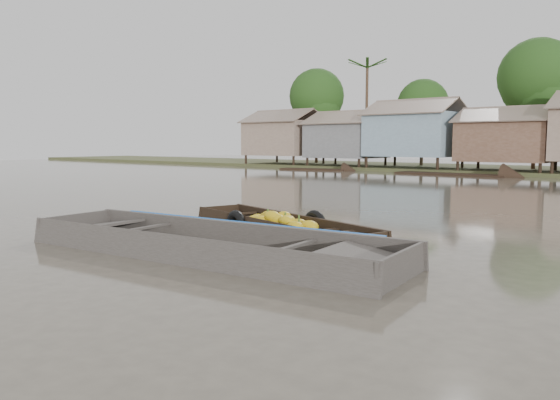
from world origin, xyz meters
The scene contains 3 objects.
ground centered at (0.00, 0.00, 0.00)m, with size 120.00×120.00×0.00m, color #534C40.
banana_boat centered at (-0.38, 0.88, 0.16)m, with size 5.93×2.91×0.79m.
viewer_boat centered at (0.06, -1.75, 0.07)m, with size 8.10×2.85×0.64m.
Camera 1 is at (7.54, -8.80, 2.11)m, focal length 35.00 mm.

